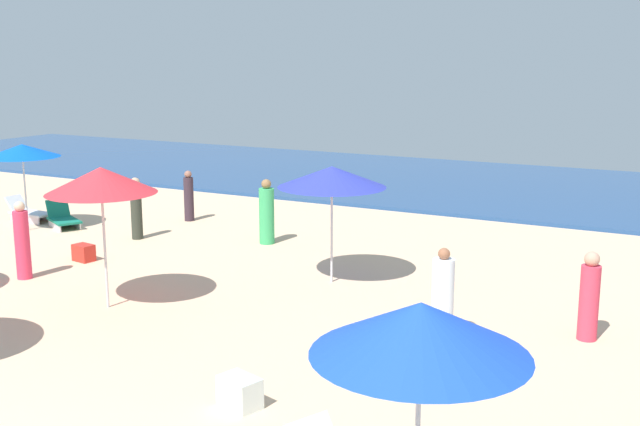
# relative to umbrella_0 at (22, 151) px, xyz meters

# --- Properties ---
(ocean) EXTENTS (60.00, 11.72, 0.12)m
(ocean) POSITION_rel_umbrella_0_xyz_m (10.60, 13.18, -2.19)
(ocean) COLOR navy
(ocean) RESTS_ON ground_plane
(umbrella_0) EXTENTS (2.04, 2.04, 2.43)m
(umbrella_0) POSITION_rel_umbrella_0_xyz_m (0.00, 0.00, 0.00)
(umbrella_0) COLOR silver
(umbrella_0) RESTS_ON ground_plane
(lounge_chair_0_0) EXTENTS (1.58, 0.67, 0.70)m
(lounge_chair_0_0) POSITION_rel_umbrella_0_xyz_m (-0.98, 0.92, -2.00)
(lounge_chair_0_0) COLOR silver
(lounge_chair_0_0) RESTS_ON ground_plane
(lounge_chair_0_1) EXTENTS (1.45, 1.16, 0.74)m
(lounge_chair_0_1) POSITION_rel_umbrella_0_xyz_m (0.59, 0.75, -2.00)
(lounge_chair_0_1) COLOR silver
(lounge_chair_0_1) RESTS_ON ground_plane
(umbrella_2) EXTENTS (2.11, 2.11, 2.77)m
(umbrella_2) POSITION_rel_umbrella_0_xyz_m (6.78, -4.07, 0.27)
(umbrella_2) COLOR silver
(umbrella_2) RESTS_ON ground_plane
(umbrella_5) EXTENTS (2.01, 2.01, 2.70)m
(umbrella_5) POSITION_rel_umbrella_0_xyz_m (14.95, -8.70, 0.20)
(umbrella_5) COLOR silver
(umbrella_5) RESTS_ON ground_plane
(umbrella_6) EXTENTS (2.32, 2.32, 2.54)m
(umbrella_6) POSITION_rel_umbrella_0_xyz_m (9.86, -0.49, 0.06)
(umbrella_6) COLOR silver
(umbrella_6) RESTS_ON ground_plane
(beachgoer_0) EXTENTS (0.53, 0.53, 1.65)m
(beachgoer_0) POSITION_rel_umbrella_0_xyz_m (13.14, -2.73, -1.49)
(beachgoer_0) COLOR white
(beachgoer_0) RESTS_ON ground_plane
(beachgoer_2) EXTENTS (0.38, 0.38, 1.66)m
(beachgoer_2) POSITION_rel_umbrella_0_xyz_m (3.42, 0.65, -1.44)
(beachgoer_2) COLOR #32362C
(beachgoer_2) RESTS_ON ground_plane
(beachgoer_3) EXTENTS (0.46, 0.46, 1.57)m
(beachgoer_3) POSITION_rel_umbrella_0_xyz_m (15.35, -1.50, -1.50)
(beachgoer_3) COLOR #EB3B53
(beachgoer_3) RESTS_ON ground_plane
(beachgoer_4) EXTENTS (0.33, 0.33, 1.50)m
(beachgoer_4) POSITION_rel_umbrella_0_xyz_m (3.23, 3.17, -1.54)
(beachgoer_4) COLOR #372832
(beachgoer_4) RESTS_ON ground_plane
(beachgoer_5) EXTENTS (0.54, 0.54, 1.70)m
(beachgoer_5) POSITION_rel_umbrella_0_xyz_m (6.77, 1.84, -1.46)
(beachgoer_5) COLOR #3BB365
(beachgoer_5) RESTS_ON ground_plane
(beachgoer_6) EXTENTS (0.40, 0.40, 1.73)m
(beachgoer_6) POSITION_rel_umbrella_0_xyz_m (3.75, -3.43, -1.43)
(beachgoer_6) COLOR #F8395B
(beachgoer_6) RESTS_ON ground_plane
(cooler_box_0) EXTENTS (0.68, 0.54, 0.44)m
(cooler_box_0) POSITION_rel_umbrella_0_xyz_m (11.50, -6.51, -2.03)
(cooler_box_0) COLOR white
(cooler_box_0) RESTS_ON ground_plane
(cooler_box_1) EXTENTS (0.55, 0.41, 0.40)m
(cooler_box_1) POSITION_rel_umbrella_0_xyz_m (3.82, -1.72, -2.05)
(cooler_box_1) COLOR red
(cooler_box_1) RESTS_ON ground_plane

